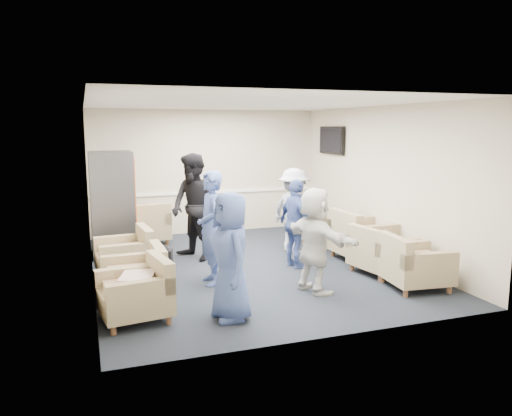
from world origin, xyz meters
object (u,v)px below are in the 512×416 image
object	(u,v)px
armchair_right_near	(412,266)
person_back_right	(294,211)
armchair_right_far	(325,228)
person_mid_right	(296,224)
person_mid_left	(211,228)
armchair_right_midfar	(360,239)
armchair_left_near	(139,294)
armchair_left_mid	(138,279)
armchair_right_midnear	(380,253)
person_back_left	(194,207)
person_front_left	(231,256)
armchair_left_far	(128,256)
person_front_right	(315,240)
armchair_corner	(144,227)
vending_machine	(112,204)

from	to	relation	value
armchair_right_near	person_back_right	distance (m)	2.69
armchair_right_near	armchair_right_far	xyz separation A→B (m)	(0.06, 2.91, -0.01)
person_mid_right	armchair_right_near	bearing A→B (deg)	-153.46
person_mid_left	armchair_right_midfar	bearing A→B (deg)	100.97
armchair_left_near	armchair_left_mid	size ratio (longest dim) A/B	1.12
armchair_right_midnear	person_back_left	size ratio (longest dim) A/B	0.50
armchair_right_near	person_front_left	bearing A→B (deg)	101.41
armchair_left_far	armchair_right_far	distance (m)	4.03
person_back_left	person_back_right	xyz separation A→B (m)	(1.86, -0.09, -0.15)
person_front_right	armchair_left_mid	bearing A→B (deg)	66.81
armchair_corner	person_front_left	distance (m)	4.40
person_back_left	armchair_right_midnear	bearing A→B (deg)	28.99
armchair_left_near	person_mid_right	distance (m)	3.14
armchair_right_midfar	armchair_corner	bearing A→B (deg)	52.45
armchair_right_midfar	person_back_right	distance (m)	1.33
armchair_left_far	person_back_right	distance (m)	3.16
armchair_left_near	person_front_right	bearing A→B (deg)	87.08
person_front_left	person_mid_left	distance (m)	1.44
person_front_left	person_front_right	distance (m)	1.52
armchair_right_midfar	person_front_right	xyz separation A→B (m)	(-1.52, -1.30, 0.37)
armchair_right_midnear	person_front_right	xyz separation A→B (m)	(-1.38, -0.47, 0.42)
person_back_right	person_mid_right	xyz separation A→B (m)	(-0.38, -0.96, -0.05)
person_mid_left	person_front_right	world-z (taller)	person_mid_left
armchair_left_far	armchair_right_near	size ratio (longest dim) A/B	0.96
armchair_left_far	person_front_right	size ratio (longest dim) A/B	0.59
person_back_left	armchair_left_far	bearing A→B (deg)	-87.59
armchair_corner	person_mid_left	bearing A→B (deg)	94.81
armchair_left_near	person_front_left	bearing A→B (deg)	63.50
vending_machine	armchair_left_far	bearing A→B (deg)	-85.44
armchair_right_far	armchair_left_near	bearing A→B (deg)	118.29
armchair_left_near	armchair_right_near	bearing A→B (deg)	80.20
armchair_corner	vending_machine	bearing A→B (deg)	38.14
armchair_corner	person_mid_left	world-z (taller)	person_mid_left
person_front_left	person_front_right	size ratio (longest dim) A/B	1.04
person_mid_left	person_back_right	size ratio (longest dim) A/B	1.08
armchair_right_midfar	armchair_right_far	distance (m)	1.28
armchair_corner	person_front_right	xyz separation A→B (m)	(1.93, -3.76, 0.39)
person_back_left	person_front_right	world-z (taller)	person_back_left
armchair_right_far	vending_machine	size ratio (longest dim) A/B	0.48
vending_machine	person_mid_right	size ratio (longest dim) A/B	1.27
armchair_right_midnear	vending_machine	world-z (taller)	vending_machine
armchair_left_mid	armchair_right_midnear	world-z (taller)	armchair_right_midnear
armchair_left_near	person_back_right	xyz separation A→B (m)	(3.11, 2.45, 0.47)
person_front_left	person_back_left	bearing A→B (deg)	172.27
armchair_left_mid	person_back_right	distance (m)	3.58
person_mid_right	vending_machine	bearing A→B (deg)	46.67
armchair_right_midnear	armchair_corner	distance (m)	4.67
armchair_left_near	armchair_corner	world-z (taller)	armchair_corner
armchair_left_mid	person_back_right	xyz separation A→B (m)	(3.05, 1.82, 0.47)
armchair_right_far	armchair_right_near	bearing A→B (deg)	171.42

